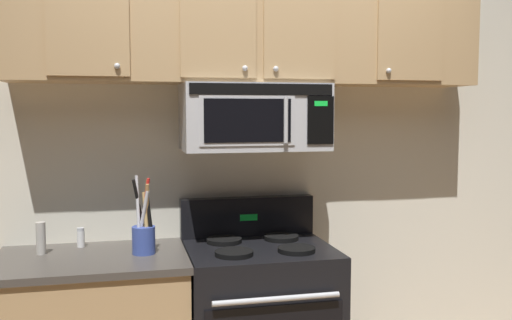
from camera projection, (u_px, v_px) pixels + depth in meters
The scene contains 6 objects.
back_wall at pixel (244, 156), 3.27m from camera, with size 5.20×0.10×2.70m, color silver.
over_range_microwave at pixel (254, 117), 3.01m from camera, with size 0.76×0.43×0.35m.
upper_cabinets at pixel (252, 32), 3.00m from camera, with size 2.50×0.36×0.55m.
utensil_crock_blue at pixel (144, 233), 2.81m from camera, with size 0.11×0.12×0.39m.
salt_shaker at pixel (81, 238), 2.95m from camera, with size 0.04×0.04×0.10m.
pepper_mill at pixel (41, 238), 2.80m from camera, with size 0.05×0.05×0.16m, color #B7B2A8.
Camera 1 is at (-0.68, -2.40, 1.61)m, focal length 39.79 mm.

